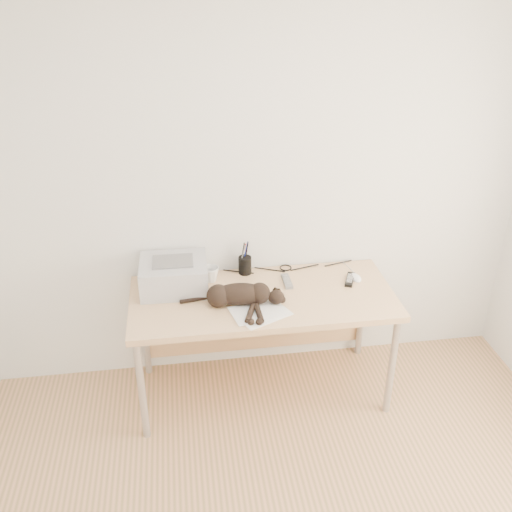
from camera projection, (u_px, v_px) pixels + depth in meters
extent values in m
plane|color=white|center=(254.00, 187.00, 3.50)|extent=(3.50, 0.00, 3.50)
cube|color=#EAB788|center=(263.00, 298.00, 3.46)|extent=(1.60, 0.70, 0.04)
cylinder|color=#ADADAF|center=(142.00, 391.00, 3.27)|extent=(0.04, 0.04, 0.70)
cylinder|color=#ADADAF|center=(392.00, 367.00, 3.46)|extent=(0.04, 0.04, 0.70)
cylinder|color=#ADADAF|center=(145.00, 330.00, 3.80)|extent=(0.04, 0.04, 0.70)
cylinder|color=#ADADAF|center=(362.00, 312.00, 3.99)|extent=(0.04, 0.04, 0.70)
cube|color=#EAB788|center=(255.00, 312.00, 3.90)|extent=(1.48, 0.02, 0.60)
cube|color=#B3B4B9|center=(174.00, 275.00, 3.49)|extent=(0.41, 0.35, 0.18)
cube|color=black|center=(174.00, 274.00, 3.48)|extent=(0.34, 0.03, 0.11)
cube|color=slate|center=(173.00, 261.00, 3.44)|extent=(0.25, 0.18, 0.01)
cube|color=white|center=(263.00, 314.00, 3.27)|extent=(0.35, 0.31, 0.00)
cube|color=white|center=(257.00, 312.00, 3.28)|extent=(0.33, 0.27, 0.00)
ellipsoid|color=black|center=(241.00, 294.00, 3.34)|extent=(0.33, 0.17, 0.13)
sphere|color=black|center=(218.00, 296.00, 3.33)|extent=(0.14, 0.14, 0.14)
ellipsoid|color=black|center=(276.00, 297.00, 3.34)|extent=(0.11, 0.10, 0.09)
cone|color=black|center=(275.00, 289.00, 3.36)|extent=(0.04, 0.05, 0.04)
cone|color=black|center=(279.00, 290.00, 3.36)|extent=(0.04, 0.05, 0.05)
cylinder|color=black|center=(251.00, 312.00, 3.25)|extent=(0.05, 0.19, 0.03)
cylinder|color=black|center=(259.00, 312.00, 3.26)|extent=(0.05, 0.19, 0.03)
cylinder|color=black|center=(197.00, 299.00, 3.39)|extent=(0.21, 0.05, 0.02)
imported|color=silver|center=(211.00, 274.00, 3.58)|extent=(0.15, 0.15, 0.10)
cylinder|color=black|center=(245.00, 265.00, 3.66)|extent=(0.08, 0.08, 0.12)
cylinder|color=#990C0C|center=(243.00, 254.00, 3.63)|extent=(0.01, 0.01, 0.16)
cylinder|color=navy|center=(247.00, 253.00, 3.64)|extent=(0.01, 0.01, 0.16)
cylinder|color=black|center=(245.00, 255.00, 3.62)|extent=(0.01, 0.01, 0.16)
cube|color=slate|center=(287.00, 281.00, 3.58)|extent=(0.05, 0.17, 0.02)
cube|color=black|center=(350.00, 280.00, 3.60)|extent=(0.11, 0.17, 0.02)
ellipsoid|color=white|center=(355.00, 276.00, 3.62)|extent=(0.08, 0.12, 0.04)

